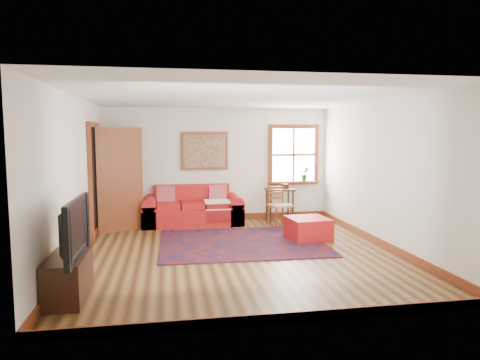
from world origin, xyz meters
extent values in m
plane|color=#3B220F|center=(0.00, 0.00, 0.00)|extent=(5.50, 5.50, 0.00)
cube|color=silver|center=(0.00, 2.75, 1.25)|extent=(5.00, 0.04, 2.50)
cube|color=silver|center=(0.00, -2.75, 1.25)|extent=(5.00, 0.04, 2.50)
cube|color=silver|center=(-2.50, 0.00, 1.25)|extent=(0.04, 5.50, 2.50)
cube|color=silver|center=(2.50, 0.00, 1.25)|extent=(0.04, 5.50, 2.50)
cube|color=white|center=(0.00, 0.00, 2.50)|extent=(5.00, 5.50, 0.04)
cube|color=brown|center=(0.00, 2.73, 0.06)|extent=(5.00, 0.03, 0.12)
cube|color=brown|center=(-2.48, 0.00, 0.06)|extent=(0.03, 5.50, 0.12)
cube|color=brown|center=(2.48, 0.00, 0.06)|extent=(0.03, 5.50, 0.12)
cube|color=white|center=(1.75, 2.73, 1.45)|extent=(1.00, 0.02, 1.20)
cube|color=brown|center=(1.75, 2.72, 2.09)|extent=(1.18, 0.06, 0.09)
cube|color=brown|center=(1.75, 2.72, 0.80)|extent=(1.18, 0.06, 0.09)
cube|color=brown|center=(1.21, 2.72, 1.45)|extent=(0.09, 0.06, 1.20)
cube|color=brown|center=(2.29, 2.72, 1.45)|extent=(0.09, 0.06, 1.20)
cube|color=brown|center=(1.75, 2.72, 1.45)|extent=(1.00, 0.04, 0.05)
cube|color=brown|center=(1.75, 2.65, 0.83)|extent=(1.15, 0.20, 0.04)
imported|color=#246523|center=(2.00, 2.63, 1.01)|extent=(0.18, 0.15, 0.33)
cube|color=black|center=(-2.49, 1.60, 1.02)|extent=(0.02, 0.90, 2.05)
cube|color=brown|center=(-2.46, 1.11, 1.02)|extent=(0.06, 0.09, 2.05)
cube|color=brown|center=(-2.46, 2.10, 1.02)|extent=(0.06, 0.09, 2.05)
cube|color=brown|center=(-2.46, 1.60, 2.09)|extent=(0.06, 1.08, 0.09)
cube|color=brown|center=(-2.04, 1.90, 1.02)|extent=(0.86, 0.35, 2.05)
cube|color=silver|center=(-2.04, 1.90, 1.13)|extent=(0.56, 0.22, 1.33)
cube|color=brown|center=(-0.30, 2.73, 1.55)|extent=(1.05, 0.04, 0.85)
cube|color=tan|center=(-0.30, 2.69, 1.55)|extent=(0.92, 0.03, 0.72)
cube|color=#53130B|center=(0.16, 0.54, 0.01)|extent=(2.90, 2.34, 0.02)
cube|color=#AC1617|center=(-0.60, 2.29, 0.18)|extent=(2.10, 0.87, 0.37)
cube|color=#AC1617|center=(-0.60, 2.60, 0.59)|extent=(1.63, 0.24, 0.46)
cube|color=#AC1617|center=(-1.50, 2.29, 0.23)|extent=(0.29, 0.87, 0.46)
cube|color=#AC1617|center=(0.31, 2.29, 0.23)|extent=(0.29, 0.87, 0.46)
cube|color=#CC5E1C|center=(-1.15, 2.45, 0.62)|extent=(0.38, 0.19, 0.40)
cube|color=#CC5E1C|center=(-0.04, 2.45, 0.62)|extent=(0.38, 0.19, 0.40)
cube|color=silver|center=(-0.09, 2.12, 0.51)|extent=(0.53, 0.48, 0.04)
cube|color=#AC1617|center=(1.41, 0.62, 0.20)|extent=(0.77, 0.77, 0.40)
cube|color=#321A10|center=(1.33, 2.35, 0.70)|extent=(0.60, 0.45, 0.04)
cylinder|color=#321A10|center=(1.08, 2.17, 0.34)|extent=(0.04, 0.04, 0.68)
cylinder|color=#321A10|center=(1.58, 2.17, 0.34)|extent=(0.04, 0.04, 0.68)
cylinder|color=#321A10|center=(1.08, 2.54, 0.34)|extent=(0.04, 0.04, 0.68)
cylinder|color=#321A10|center=(1.58, 2.54, 0.34)|extent=(0.04, 0.04, 0.68)
cube|color=tan|center=(1.19, 1.80, 0.44)|extent=(0.50, 0.49, 0.04)
cylinder|color=brown|center=(1.06, 1.59, 0.21)|extent=(0.04, 0.04, 0.42)
cylinder|color=brown|center=(1.40, 1.69, 0.21)|extent=(0.04, 0.04, 0.42)
cylinder|color=brown|center=(0.97, 1.91, 0.44)|extent=(0.04, 0.04, 0.88)
cylinder|color=brown|center=(1.31, 2.01, 0.44)|extent=(0.04, 0.04, 0.88)
cube|color=brown|center=(1.14, 1.96, 0.68)|extent=(0.35, 0.13, 0.27)
cube|color=#321A10|center=(-2.28, -1.65, 0.25)|extent=(0.41, 0.92, 0.51)
imported|color=black|center=(-2.26, -1.74, 0.85)|extent=(0.16, 1.18, 0.68)
cylinder|color=silver|center=(-2.23, -1.26, 0.60)|extent=(0.12, 0.12, 0.18)
cylinder|color=#FFA53F|center=(-2.23, -1.26, 0.57)|extent=(0.07, 0.07, 0.12)
camera|label=1|loc=(-1.12, -6.75, 1.90)|focal=32.00mm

